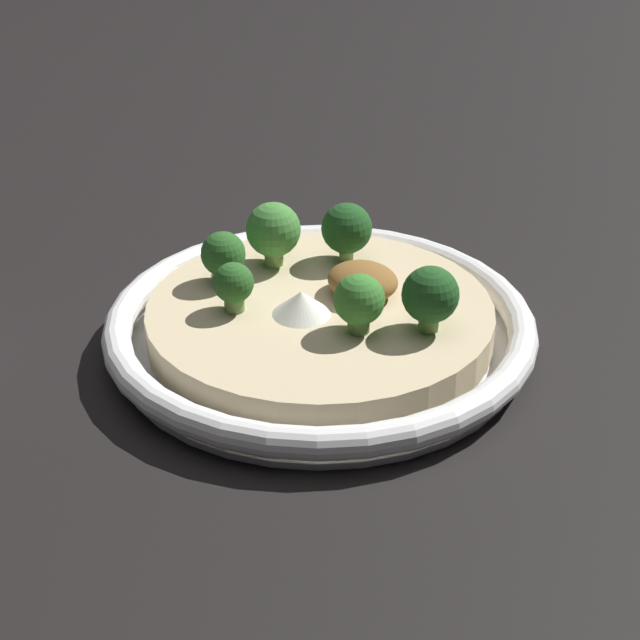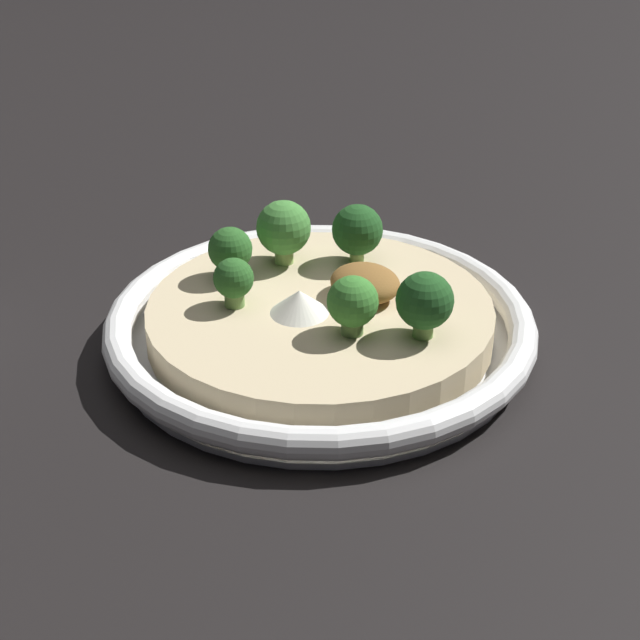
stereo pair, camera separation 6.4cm
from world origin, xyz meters
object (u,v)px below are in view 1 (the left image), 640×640
Objects in this scene: broccoli_front_left at (223,255)px; broccoli_right at (359,301)px; broccoli_back_left at (347,229)px; risotto_bowl at (320,325)px; broccoli_back_right at (430,296)px; broccoli_front at (234,285)px; broccoli_left at (273,231)px.

broccoli_right reaches higher than broccoli_front_left.
risotto_bowl is at bearing -60.23° from broccoli_back_left.
broccoli_back_right is 0.13m from broccoli_front.
broccoli_front is (0.03, -0.06, -0.01)m from broccoli_left.
broccoli_front is (-0.07, -0.04, -0.00)m from broccoli_right.
broccoli_back_left reaches higher than risotto_bowl.
broccoli_left reaches higher than broccoli_back_right.
risotto_bowl is at bearing 52.88° from broccoli_front.
broccoli_back_left and broccoli_back_right have the same top height.
broccoli_left is at bearing -127.54° from broccoli_back_left.
broccoli_right is 0.08m from broccoli_front.
broccoli_left reaches higher than broccoli_front.
broccoli_front_left is 0.09m from broccoli_back_left.
risotto_bowl is 0.08m from broccoli_back_left.
broccoli_right is (0.11, 0.02, 0.00)m from broccoli_front_left.
broccoli_back_left is 1.12× the size of broccoli_right.
risotto_bowl is 6.60× the size of broccoli_back_left.
broccoli_right is 0.04m from broccoli_back_right.
broccoli_back_left is 1.00× the size of broccoli_back_right.
broccoli_left reaches higher than broccoli_front_left.
risotto_bowl is 0.07m from broccoli_front.
broccoli_back_right reaches higher than broccoli_front.
broccoli_back_right is at bearing -17.69° from broccoli_back_left.
risotto_bowl is 6.62× the size of broccoli_back_right.
broccoli_front is (-0.10, -0.07, -0.01)m from broccoli_back_right.
broccoli_front_left is at bearing -160.18° from broccoli_back_right.
broccoli_back_left is 0.11m from broccoli_back_right.
broccoli_left is at bearing 164.26° from risotto_bowl.
broccoli_back_left is (-0.03, 0.06, 0.04)m from risotto_bowl.
broccoli_right is (0.07, -0.07, -0.00)m from broccoli_back_left.
broccoli_left reaches higher than risotto_bowl.
broccoli_back_left is at bearing 67.37° from broccoli_front_left.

